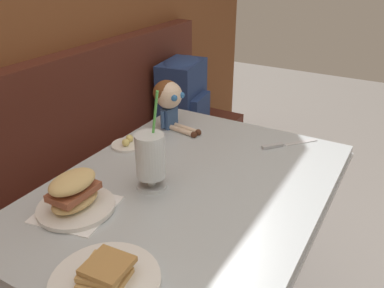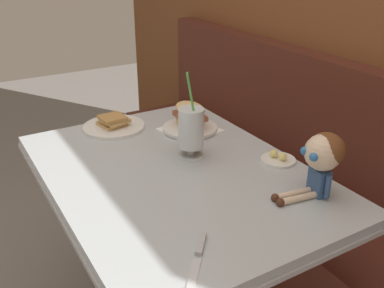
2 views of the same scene
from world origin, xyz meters
name	(u,v)px [view 2 (image 2 of 2)]	position (x,y,z in m)	size (l,w,h in m)	color
wood_panel_wall	(373,9)	(0.00, 1.05, 1.20)	(4.40, 0.08, 2.40)	brown
booth_bench	(302,218)	(0.00, 0.81, 0.33)	(2.60, 0.48, 1.00)	#512319
diner_table	(177,219)	(0.00, 0.18, 0.54)	(1.11, 0.81, 0.74)	#B2BCC1
toast_plate	(114,125)	(-0.44, 0.13, 0.76)	(0.25, 0.25, 0.06)	white
milkshake_glass	(191,130)	(-0.06, 0.27, 0.84)	(0.10, 0.10, 0.32)	silver
sandwich_plate	(190,120)	(-0.27, 0.39, 0.79)	(0.23, 0.23, 0.12)	white
butter_saucer	(278,159)	(0.13, 0.52, 0.75)	(0.12, 0.12, 0.04)	white
butter_knife	(199,252)	(0.41, 0.02, 0.74)	(0.19, 0.17, 0.01)	silver
seated_doll	(322,156)	(0.36, 0.48, 0.87)	(0.13, 0.23, 0.20)	#385689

